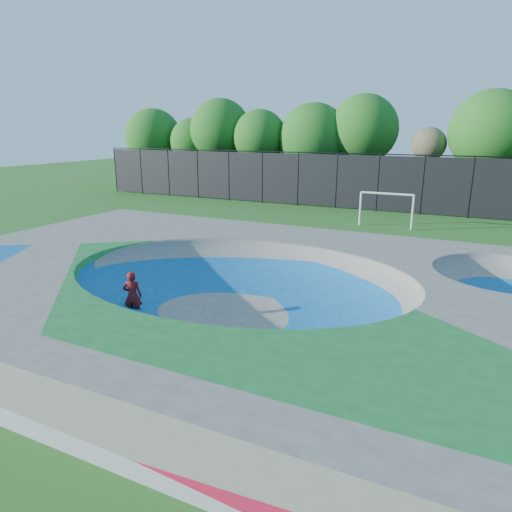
% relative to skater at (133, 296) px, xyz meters
% --- Properties ---
extents(ground, '(120.00, 120.00, 0.00)m').
position_rel_skater_xyz_m(ground, '(2.79, 1.66, -0.77)').
color(ground, '#215818').
rests_on(ground, ground).
extents(skate_deck, '(22.00, 14.00, 1.50)m').
position_rel_skater_xyz_m(skate_deck, '(2.79, 1.66, -0.02)').
color(skate_deck, gray).
rests_on(skate_deck, ground).
extents(skater, '(0.67, 0.59, 1.54)m').
position_rel_skater_xyz_m(skater, '(0.00, 0.00, 0.00)').
color(skater, red).
rests_on(skater, ground).
extents(skateboard, '(0.76, 0.65, 0.05)m').
position_rel_skater_xyz_m(skateboard, '(0.00, 0.00, -0.75)').
color(skateboard, black).
rests_on(skateboard, ground).
extents(soccer_goal, '(3.16, 0.12, 2.09)m').
position_rel_skater_xyz_m(soccer_goal, '(4.42, 17.27, 0.68)').
color(soccer_goal, silver).
rests_on(soccer_goal, ground).
extents(fence, '(48.09, 0.09, 4.04)m').
position_rel_skater_xyz_m(fence, '(2.79, 22.66, 1.33)').
color(fence, black).
rests_on(fence, ground).
extents(treeline, '(52.36, 7.18, 8.48)m').
position_rel_skater_xyz_m(treeline, '(2.07, 27.80, 4.33)').
color(treeline, '#483324').
rests_on(treeline, ground).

